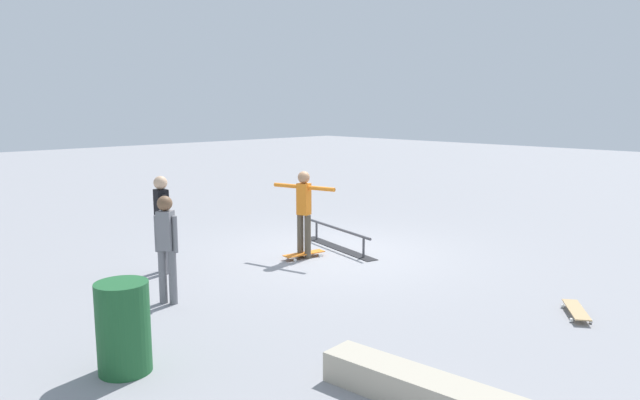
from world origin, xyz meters
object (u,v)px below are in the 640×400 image
object	(u,v)px
skate_ledge	(420,390)
skateboard_main	(304,254)
bystander_black_shirt	(162,219)
skater_main	(304,208)
bystander_grey_shirt	(166,243)
trash_bin	(123,327)
loose_skateboard_natural	(576,310)
grind_rail	(339,239)

from	to	relation	value
skate_ledge	skateboard_main	xyz separation A→B (m)	(4.61, -2.83, -0.08)
skate_ledge	bystander_black_shirt	bearing A→B (deg)	-5.58
skater_main	skateboard_main	size ratio (longest dim) A/B	1.91
bystander_black_shirt	bystander_grey_shirt	size ratio (longest dim) A/B	1.06
trash_bin	skateboard_main	bearing A→B (deg)	-65.04
bystander_black_shirt	bystander_grey_shirt	bearing A→B (deg)	-19.32
bystander_black_shirt	loose_skateboard_natural	bearing A→B (deg)	35.11
bystander_grey_shirt	loose_skateboard_natural	size ratio (longest dim) A/B	1.96
bystander_black_shirt	grind_rail	bearing A→B (deg)	83.22
skate_ledge	loose_skateboard_natural	distance (m)	3.38
skateboard_main	bystander_black_shirt	distance (m)	2.60
grind_rail	skater_main	world-z (taller)	skater_main
skate_ledge	trash_bin	world-z (taller)	trash_bin
trash_bin	grind_rail	bearing A→B (deg)	-68.53
skateboard_main	trash_bin	distance (m)	4.91
skater_main	trash_bin	bearing A→B (deg)	-78.72
skate_ledge	trash_bin	size ratio (longest dim) A/B	2.07
grind_rail	skateboard_main	size ratio (longest dim) A/B	2.70
bystander_grey_shirt	trash_bin	size ratio (longest dim) A/B	1.59
grind_rail	skate_ledge	distance (m)	6.01
trash_bin	skate_ledge	bearing A→B (deg)	-147.76
skateboard_main	trash_bin	world-z (taller)	trash_bin
skate_ledge	bystander_black_shirt	world-z (taller)	bystander_black_shirt
grind_rail	skater_main	bearing A→B (deg)	105.95
skateboard_main	bystander_grey_shirt	bearing A→B (deg)	-162.17
loose_skateboard_natural	trash_bin	world-z (taller)	trash_bin
bystander_grey_shirt	loose_skateboard_natural	xyz separation A→B (m)	(-4.17, -3.57, -0.78)
trash_bin	loose_skateboard_natural	bearing A→B (deg)	-117.44
skate_ledge	skater_main	size ratio (longest dim) A/B	1.26
skateboard_main	bystander_grey_shirt	distance (m)	3.15
skateboard_main	trash_bin	xyz separation A→B (m)	(-2.06, 4.43, 0.40)
bystander_grey_shirt	skater_main	bearing A→B (deg)	-113.84
grind_rail	bystander_grey_shirt	world-z (taller)	bystander_grey_shirt
trash_bin	skater_main	bearing A→B (deg)	-64.99
skateboard_main	loose_skateboard_natural	bearing A→B (deg)	-74.50
bystander_black_shirt	loose_skateboard_natural	world-z (taller)	bystander_black_shirt
bystander_grey_shirt	loose_skateboard_natural	bearing A→B (deg)	-172.50
skateboard_main	bystander_black_shirt	world-z (taller)	bystander_black_shirt
skater_main	skateboard_main	bearing A→B (deg)	-54.58
skateboard_main	grind_rail	bearing A→B (deg)	12.20
bystander_grey_shirt	loose_skateboard_natural	world-z (taller)	bystander_grey_shirt
skateboard_main	loose_skateboard_natural	size ratio (longest dim) A/B	1.06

